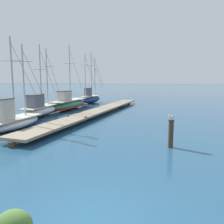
# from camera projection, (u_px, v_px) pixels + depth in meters

# --- Properties ---
(floating_dock) EXTENTS (2.65, 23.46, 0.53)m
(floating_dock) POSITION_uv_depth(u_px,v_px,m) (99.00, 111.00, 21.99)
(floating_dock) COLOR gray
(floating_dock) RESTS_ON ground
(fishing_boat_0) EXTENTS (2.39, 7.19, 7.32)m
(fishing_boat_0) POSITION_uv_depth(u_px,v_px,m) (69.00, 103.00, 25.60)
(fishing_boat_0) COLOR #337556
(fishing_boat_0) RESTS_ON ground
(fishing_boat_1) EXTENTS (2.46, 6.91, 6.30)m
(fishing_boat_1) POSITION_uv_depth(u_px,v_px,m) (12.00, 121.00, 15.21)
(fishing_boat_1) COLOR silver
(fishing_boat_1) RESTS_ON ground
(fishing_boat_2) EXTENTS (1.88, 6.70, 7.28)m
(fishing_boat_2) POSITION_uv_depth(u_px,v_px,m) (91.00, 98.00, 32.43)
(fishing_boat_2) COLOR navy
(fishing_boat_2) RESTS_ON ground
(fishing_boat_3) EXTENTS (2.61, 7.26, 6.61)m
(fishing_boat_3) POSITION_uv_depth(u_px,v_px,m) (40.00, 109.00, 20.64)
(fishing_boat_3) COLOR silver
(fishing_boat_3) RESTS_ON ground
(mooring_piling) EXTENTS (0.30, 0.30, 1.43)m
(mooring_piling) POSITION_uv_depth(u_px,v_px,m) (171.00, 133.00, 11.10)
(mooring_piling) COLOR #3D3023
(mooring_piling) RESTS_ON ground
(perched_seagull) EXTENTS (0.38, 0.19, 0.27)m
(perched_seagull) POSITION_uv_depth(u_px,v_px,m) (172.00, 117.00, 10.98)
(perched_seagull) COLOR gold
(perched_seagull) RESTS_ON mooring_piling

